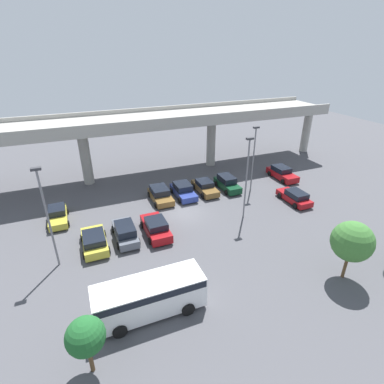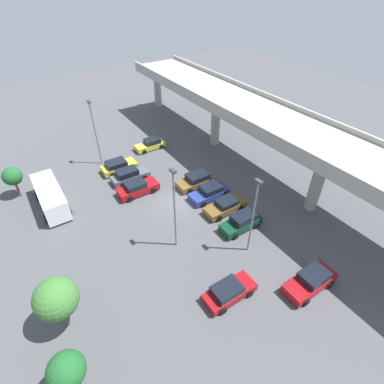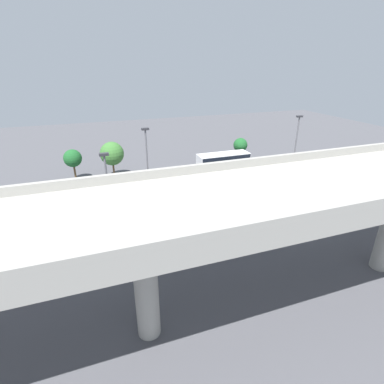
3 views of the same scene
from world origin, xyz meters
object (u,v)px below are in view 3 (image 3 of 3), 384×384
(parked_car_5, at_px, (182,235))
(parked_car_6, at_px, (148,239))
(parked_car_2, at_px, (233,193))
(parked_car_8, at_px, (35,262))
(parked_car_1, at_px, (276,186))
(tree_front_left, at_px, (240,145))
(parked_car_3, at_px, (242,223))
(parked_car_4, at_px, (213,229))
(parked_car_9, at_px, (257,190))
(lamp_post_near_aisle, at_px, (109,194))
(parked_car_7, at_px, (77,218))
(lamp_post_by_overpass, at_px, (295,146))
(tree_front_right, at_px, (73,158))
(lamp_post_mid_lot, at_px, (147,165))
(parked_car_0, at_px, (335,204))
(shuttle_bus, at_px, (223,161))
(tree_front_centre, at_px, (112,154))

(parked_car_5, distance_m, parked_car_6, 2.96)
(parked_car_2, relative_size, parked_car_8, 0.99)
(parked_car_1, distance_m, parked_car_8, 25.88)
(parked_car_8, xyz_separation_m, tree_front_left, (-26.43, -18.00, 1.95))
(parked_car_3, relative_size, parked_car_4, 0.98)
(parked_car_6, xyz_separation_m, parked_car_9, (-13.87, -5.99, -0.02))
(parked_car_9, distance_m, lamp_post_near_aisle, 17.50)
(parked_car_7, relative_size, lamp_post_by_overpass, 0.51)
(parked_car_4, relative_size, tree_front_right, 1.09)
(lamp_post_near_aisle, relative_size, tree_front_left, 2.12)
(lamp_post_mid_lot, height_order, tree_front_right, lamp_post_mid_lot)
(parked_car_2, distance_m, parked_car_5, 10.38)
(lamp_post_mid_lot, distance_m, lamp_post_by_overpass, 18.03)
(parked_car_1, xyz_separation_m, parked_car_4, (10.86, 6.52, 0.00))
(parked_car_0, distance_m, lamp_post_by_overpass, 8.52)
(parked_car_6, height_order, parked_car_9, parked_car_6)
(parked_car_9, xyz_separation_m, tree_front_right, (19.44, -12.16, 2.24))
(parked_car_3, relative_size, lamp_post_by_overpass, 0.52)
(parked_car_5, bearing_deg, parked_car_0, -88.52)
(parked_car_2, height_order, tree_front_left, tree_front_left)
(parked_car_3, xyz_separation_m, parked_car_4, (2.83, -0.01, -0.00))
(parked_car_6, xyz_separation_m, lamp_post_near_aisle, (2.56, -1.39, 3.89))
(parked_car_9, xyz_separation_m, shuttle_bus, (-0.09, -9.10, 0.75))
(parked_car_2, distance_m, tree_front_right, 20.53)
(parked_car_8, bearing_deg, parked_car_5, -90.54)
(parked_car_2, distance_m, parked_car_6, 12.67)
(shuttle_bus, bearing_deg, lamp_post_by_overpass, -52.98)
(parked_car_7, xyz_separation_m, parked_car_9, (-19.34, 0.05, 0.09))
(parked_car_7, bearing_deg, lamp_post_near_aisle, 32.08)
(parked_car_0, xyz_separation_m, parked_car_3, (11.02, 0.40, 0.07))
(lamp_post_by_overpass, xyz_separation_m, tree_front_centre, (20.44, -9.96, -1.64))
(parked_car_3, bearing_deg, lamp_post_by_overpass, -54.97)
(parked_car_9, bearing_deg, lamp_post_by_overpass, 104.79)
(lamp_post_near_aisle, relative_size, tree_front_centre, 1.64)
(shuttle_bus, distance_m, lamp_post_mid_lot, 15.30)
(parked_car_4, height_order, lamp_post_by_overpass, lamp_post_by_overpass)
(parked_car_9, bearing_deg, lamp_post_near_aisle, -74.36)
(parked_car_3, bearing_deg, parked_car_6, 88.45)
(parked_car_1, distance_m, parked_car_7, 22.12)
(lamp_post_mid_lot, xyz_separation_m, tree_front_right, (7.23, -11.49, -1.96))
(parked_car_6, relative_size, tree_front_centre, 0.91)
(parked_car_2, distance_m, parked_car_8, 20.46)
(parked_car_1, height_order, tree_front_right, tree_front_right)
(shuttle_bus, bearing_deg, parked_car_4, -118.10)
(parked_car_3, distance_m, tree_front_centre, 20.21)
(parked_car_7, bearing_deg, tree_front_centre, 157.68)
(lamp_post_by_overpass, bearing_deg, shuttle_bus, -52.98)
(parked_car_3, relative_size, parked_car_5, 0.96)
(parked_car_7, relative_size, parked_car_8, 0.92)
(parked_car_1, xyz_separation_m, parked_car_7, (22.12, 0.27, -0.05))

